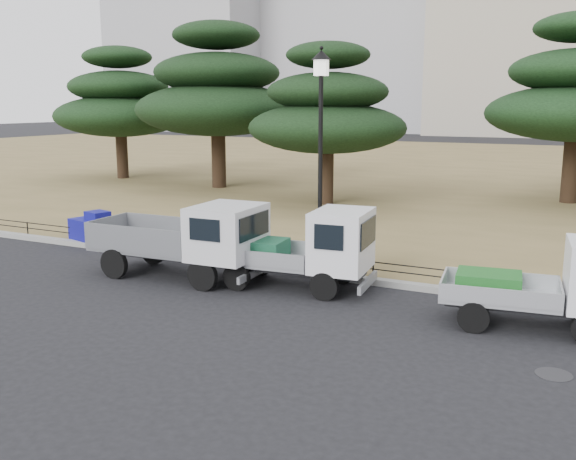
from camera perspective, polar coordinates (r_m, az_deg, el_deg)
The scene contains 13 objects.
ground at distance 14.61m, azimuth -3.51°, elevation -6.39°, with size 220.00×220.00×0.00m, color black.
lawn at distance 43.44m, azimuth 17.07°, elevation 5.02°, with size 120.00×56.00×0.15m, color olive.
curb at distance 16.80m, azimuth 0.91°, elevation -3.73°, with size 120.00×0.25×0.16m, color gray.
truck_large at distance 16.48m, azimuth -9.03°, elevation -0.55°, with size 4.54×1.94×1.96m.
truck_kei_front at distance 15.36m, azimuth 1.50°, elevation -1.69°, with size 3.86×1.93×1.97m.
truck_kei_rear at distance 13.62m, azimuth 22.20°, elevation -4.53°, with size 3.64×1.90×1.83m.
street_lamp at distance 16.31m, azimuth 2.92°, elevation 9.40°, with size 0.50×0.50×5.54m.
pipe_fence at distance 16.84m, azimuth 1.13°, elevation -2.43°, with size 38.00×0.04×0.40m.
tarp_pile at distance 21.19m, azimuth -16.78°, elevation 0.18°, with size 1.65×1.38×0.95m.
manhole at distance 11.73m, azimuth 22.55°, elevation -11.77°, with size 0.60×0.60×0.01m, color #2D2D30.
pine_west_far at distance 38.15m, azimuth -14.75°, elevation 10.88°, with size 7.31×7.31×7.39m.
pine_west_near at distance 32.98m, azimuth -6.30°, elevation 12.01°, with size 8.23×8.23×8.23m.
pine_center_left at distance 27.32m, azimuth 3.52°, elevation 10.46°, with size 6.65×6.65×6.76m.
Camera 1 is at (6.97, -12.05, 4.42)m, focal length 40.00 mm.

